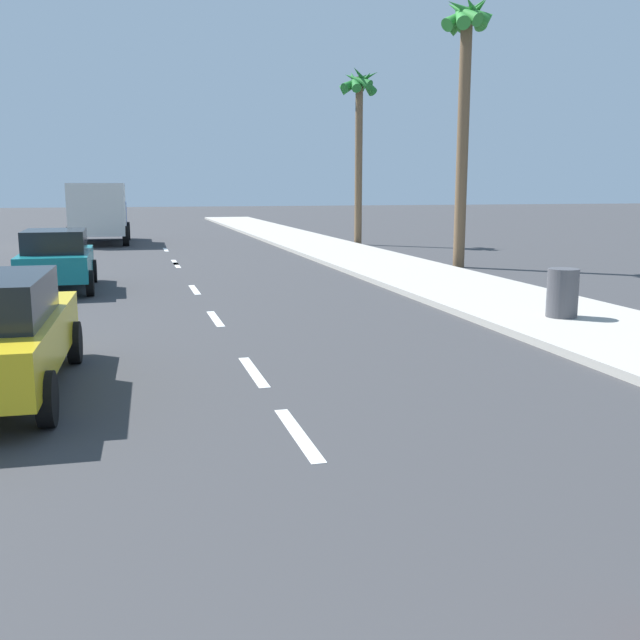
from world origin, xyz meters
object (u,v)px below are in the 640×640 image
delivery_truck (99,211)px  trash_bin_near (563,293)px  parked_car_teal (57,258)px  palm_tree_far (465,59)px  palm_tree_distant (359,107)px

delivery_truck → trash_bin_near: size_ratio=6.63×
parked_car_teal → palm_tree_far: 13.93m
palm_tree_distant → trash_bin_near: palm_tree_distant is taller
parked_car_teal → palm_tree_distant: palm_tree_distant is taller
delivery_truck → palm_tree_far: palm_tree_far is taller
palm_tree_distant → trash_bin_near: (-2.26, -19.86, -5.56)m
parked_car_teal → palm_tree_far: palm_tree_far is taller
palm_tree_far → palm_tree_distant: palm_tree_far is taller
delivery_truck → palm_tree_distant: size_ratio=0.79×
delivery_truck → palm_tree_distant: (11.53, -3.89, 4.67)m
parked_car_teal → trash_bin_near: bearing=-37.6°
parked_car_teal → delivery_truck: size_ratio=0.64×
parked_car_teal → palm_tree_far: size_ratio=0.46×
delivery_truck → palm_tree_distant: palm_tree_distant is taller
palm_tree_far → palm_tree_distant: 10.00m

